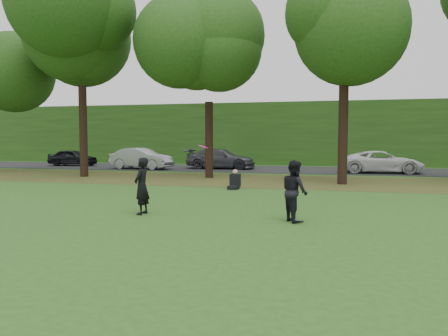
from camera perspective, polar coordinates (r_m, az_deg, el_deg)
name	(u,v)px	position (r m, az deg, el deg)	size (l,w,h in m)	color
ground	(161,237)	(9.88, -8.20, -8.88)	(120.00, 120.00, 0.00)	#295119
leaf_litter	(261,181)	(22.30, 4.81, -1.65)	(60.00, 7.00, 0.01)	#4A3B1A
street	(280,169)	(30.19, 7.37, -0.18)	(70.00, 7.00, 0.02)	black
far_hedge	(290,134)	(36.07, 8.60, 4.44)	(70.00, 3.00, 5.00)	#1F4413
player_left	(142,186)	(12.65, -10.69, -2.33)	(0.59, 0.39, 1.63)	black
player_right	(295,191)	(11.53, 9.21, -2.98)	(0.78, 0.61, 1.61)	black
parked_cars	(269,160)	(29.19, 5.95, 1.05)	(35.57, 3.73, 1.45)	black
frisbee	(203,147)	(12.19, -2.75, 2.81)	(0.36, 0.37, 0.13)	#F514A0
seated_person	(235,182)	(18.68, 1.40, -1.79)	(0.44, 0.75, 0.83)	black
tree_line	(255,24)	(22.90, 4.01, 18.27)	(55.30, 7.90, 12.31)	black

